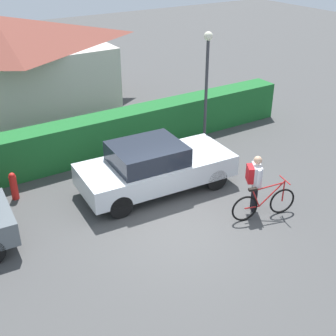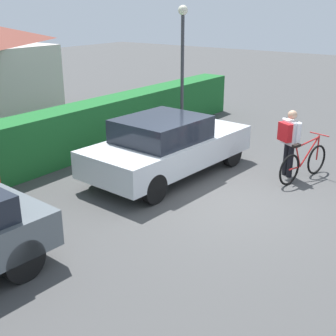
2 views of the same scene
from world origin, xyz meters
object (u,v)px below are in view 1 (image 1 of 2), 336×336
bicycle (264,203)px  person_rider (255,178)px  fire_hydrant (14,186)px  street_lamp (207,74)px  parked_car_far (154,166)px

bicycle → person_rider: size_ratio=1.11×
fire_hydrant → street_lamp: bearing=0.4°
street_lamp → parked_car_far: bearing=-150.7°
bicycle → fire_hydrant: bicycle is taller
street_lamp → fire_hydrant: street_lamp is taller
parked_car_far → person_rider: (1.64, -2.31, 0.22)m
parked_car_far → person_rider: person_rider is taller
bicycle → street_lamp: street_lamp is taller
bicycle → street_lamp: bearing=73.3°
parked_car_far → fire_hydrant: size_ratio=5.51×
parked_car_far → bicycle: (1.67, -2.70, -0.34)m
person_rider → street_lamp: size_ratio=0.41×
bicycle → person_rider: (-0.02, 0.39, 0.56)m
parked_car_far → fire_hydrant: (-3.53, 1.62, -0.33)m
street_lamp → fire_hydrant: 6.84m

